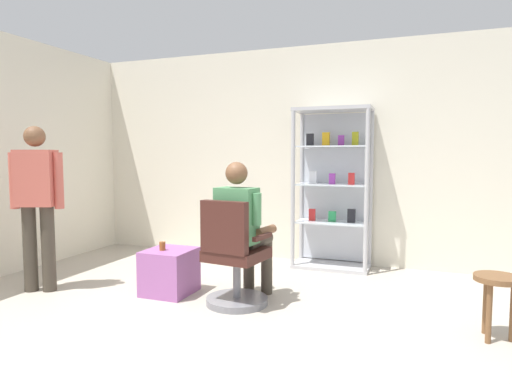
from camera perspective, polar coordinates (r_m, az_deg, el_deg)
The scene contains 9 objects.
ground_plane at distance 3.18m, azimuth -8.27°, elevation -20.37°, with size 7.20×7.20×0.00m, color #B2A899.
back_wall at distance 5.69m, azimuth 6.41°, elevation 4.75°, with size 6.00×0.10×2.70m, color silver.
display_cabinet_main at distance 5.39m, azimuth 9.87°, elevation 0.60°, with size 0.90×0.45×1.90m.
office_chair at distance 4.00m, azimuth -2.89°, elevation -9.05°, with size 0.59×0.56×0.96m.
seated_shopkeeper at distance 4.08m, azimuth -1.72°, elevation -4.22°, with size 0.52×0.60×1.29m.
storage_crate at distance 4.47m, azimuth -11.04°, elevation -9.99°, with size 0.44×0.46×0.43m, color #9E599E.
tea_glass at distance 4.40m, azimuth -11.94°, elevation -6.81°, with size 0.06×0.06×0.08m, color brown.
standing_customer at distance 4.84m, azimuth -26.32°, elevation -0.65°, with size 0.49×0.34×1.63m.
wooden_stool at distance 3.74m, azimuth 28.53°, elevation -10.92°, with size 0.32×0.32×0.48m.
Camera 1 is at (1.41, -2.51, 1.35)m, focal length 31.12 mm.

